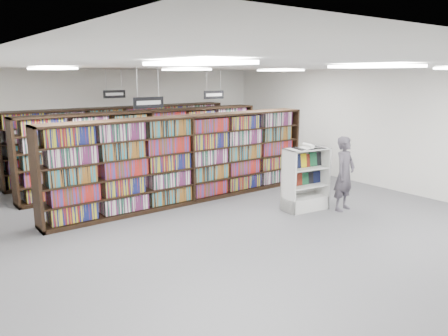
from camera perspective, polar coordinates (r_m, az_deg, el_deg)
floor at (r=9.22m, az=2.04°, el=-7.20°), size 12.00×12.00×0.00m
ceiling at (r=8.70m, az=2.21°, el=13.11°), size 10.00×12.00×0.10m
wall_back at (r=13.96m, az=-13.65°, el=5.82°), size 10.00×0.10×3.20m
wall_right at (r=12.55m, az=20.22°, el=4.75°), size 0.10×12.00×3.20m
bookshelf_row_near at (r=10.52m, az=-4.77°, el=1.13°), size 7.00×0.60×2.10m
bookshelf_row_mid at (r=12.24m, az=-9.78°, el=2.54°), size 7.00×0.60×2.10m
bookshelf_row_far at (r=13.75m, az=-13.03°, el=3.45°), size 7.00×0.60×2.10m
aisle_sign_left at (r=8.73m, az=-9.82°, el=8.55°), size 0.65×0.02×0.80m
aisle_sign_right at (r=12.01m, az=-1.33°, el=9.64°), size 0.65×0.02×0.80m
aisle_sign_center at (r=12.78m, az=-14.12°, el=9.44°), size 0.65×0.02×0.80m
troffer_front_left at (r=4.50m, az=-3.56°, el=13.53°), size 0.60×1.20×0.04m
troffer_front_center at (r=6.64m, az=19.14°, el=12.44°), size 0.60×1.20×0.04m
troffer_back_left at (r=9.10m, az=-21.58°, el=12.00°), size 0.60×1.20×0.04m
troffer_back_center at (r=10.33m, az=-4.98°, el=12.69°), size 0.60×1.20×0.04m
troffer_back_right at (r=12.19m, az=7.36°, el=12.55°), size 0.60×1.20×0.04m
endcap_display at (r=10.19m, az=10.44°, el=-2.64°), size 1.08×0.64×1.43m
open_book at (r=9.93m, az=11.00°, el=2.71°), size 0.74×0.53×0.13m
shopper at (r=10.24m, az=15.46°, el=-0.74°), size 0.68×0.50×1.70m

